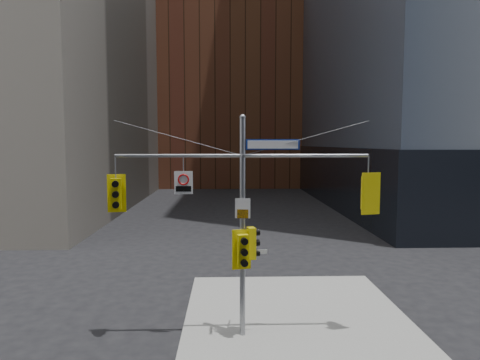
{
  "coord_description": "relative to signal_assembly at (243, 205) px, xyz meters",
  "views": [
    {
      "loc": [
        -0.5,
        -11.49,
        6.39
      ],
      "look_at": [
        -0.08,
        2.0,
        5.23
      ],
      "focal_mm": 32.0,
      "sensor_mm": 36.0,
      "label": 1
    }
  ],
  "objects": [
    {
      "name": "sidewalk_corner",
      "position": [
        2.0,
        2.01,
        -4.34
      ],
      "size": [
        8.0,
        8.0,
        0.15
      ],
      "primitive_type": "cube",
      "color": "gray",
      "rests_on": "ground"
    },
    {
      "name": "brick_midrise",
      "position": [
        0.0,
        56.01,
        9.58
      ],
      "size": [
        26.0,
        20.0,
        28.0
      ],
      "primitive_type": "cube",
      "color": "brown",
      "rests_on": "ground"
    },
    {
      "name": "signal_assembly",
      "position": [
        0.0,
        0.0,
        0.0
      ],
      "size": [
        8.0,
        0.8,
        7.3
      ],
      "color": "gray",
      "rests_on": "ground"
    },
    {
      "name": "traffic_light_west_arm",
      "position": [
        -3.99,
        0.01,
        0.38
      ],
      "size": [
        0.58,
        0.5,
        1.22
      ],
      "rotation": [
        0.0,
        0.0,
        0.15
      ],
      "color": "yellow",
      "rests_on": "ground"
    },
    {
      "name": "traffic_light_east_arm",
      "position": [
        4.03,
        0.0,
        0.38
      ],
      "size": [
        0.63,
        0.58,
        1.34
      ],
      "rotation": [
        0.0,
        0.0,
        3.36
      ],
      "color": "yellow",
      "rests_on": "ground"
    },
    {
      "name": "traffic_light_pole_side",
      "position": [
        0.32,
        0.02,
        -1.23
      ],
      "size": [
        0.44,
        0.38,
        1.02
      ],
      "rotation": [
        0.0,
        0.0,
        1.82
      ],
      "color": "yellow",
      "rests_on": "ground"
    },
    {
      "name": "traffic_light_pole_front",
      "position": [
        -0.0,
        -0.27,
        -1.41
      ],
      "size": [
        0.61,
        0.55,
        1.29
      ],
      "rotation": [
        0.0,
        0.0,
        0.2
      ],
      "color": "yellow",
      "rests_on": "ground"
    },
    {
      "name": "street_sign_blade",
      "position": [
        0.96,
        0.0,
        1.93
      ],
      "size": [
        1.71,
        0.15,
        0.33
      ],
      "rotation": [
        0.0,
        0.0,
        0.06
      ],
      "color": "#102F9A",
      "rests_on": "ground"
    },
    {
      "name": "regulatory_sign_arm",
      "position": [
        -1.87,
        -0.02,
        0.76
      ],
      "size": [
        0.58,
        0.06,
        0.73
      ],
      "rotation": [
        0.0,
        0.0,
        -0.01
      ],
      "color": "silver",
      "rests_on": "ground"
    },
    {
      "name": "regulatory_sign_pole",
      "position": [
        0.0,
        -0.12,
        -0.1
      ],
      "size": [
        0.49,
        0.08,
        0.64
      ],
      "rotation": [
        0.0,
        0.0,
        -0.1
      ],
      "color": "silver",
      "rests_on": "ground"
    },
    {
      "name": "street_blade_ew",
      "position": [
        0.45,
        0.01,
        -1.52
      ],
      "size": [
        0.69,
        0.04,
        0.14
      ],
      "rotation": [
        0.0,
        0.0,
        0.02
      ],
      "color": "silver",
      "rests_on": "ground"
    },
    {
      "name": "street_blade_ns",
      "position": [
        0.0,
        0.46,
        -1.74
      ],
      "size": [
        0.12,
        0.74,
        0.15
      ],
      "rotation": [
        0.0,
        0.0,
        -0.12
      ],
      "color": "#145926",
      "rests_on": "ground"
    }
  ]
}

